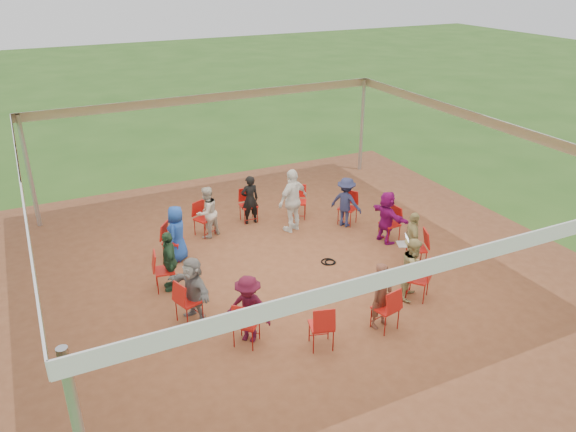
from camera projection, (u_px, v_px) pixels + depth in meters
name	position (u px, v px, depth m)	size (l,w,h in m)	color
ground	(292.00, 269.00, 12.78)	(80.00, 80.00, 0.00)	#305A1C
dirt_patch	(292.00, 269.00, 12.78)	(13.00, 13.00, 0.00)	brown
tent	(293.00, 171.00, 11.79)	(10.33, 10.33, 3.00)	#B2B2B7
chair_0	(417.00, 249.00, 12.74)	(0.42, 0.44, 0.90)	red
chair_1	(390.00, 224.00, 13.91)	(0.42, 0.44, 0.90)	red
chair_2	(348.00, 208.00, 14.79)	(0.42, 0.44, 0.90)	red
chair_3	(298.00, 202.00, 15.16)	(0.42, 0.44, 0.90)	red
chair_4	(249.00, 206.00, 14.94)	(0.42, 0.44, 0.90)	red
chair_5	(204.00, 219.00, 14.19)	(0.42, 0.44, 0.90)	red
chair_6	(173.00, 241.00, 13.07)	(0.42, 0.44, 0.90)	red
chair_7	(165.00, 271.00, 11.84)	(0.42, 0.44, 0.90)	red
chair_8	(189.00, 301.00, 10.78)	(0.42, 0.44, 0.90)	red
chair_9	(246.00, 323.00, 10.14)	(0.42, 0.44, 0.90)	red
chair_10	(321.00, 326.00, 10.06)	(0.42, 0.44, 0.90)	red
chair_11	(385.00, 308.00, 10.56)	(0.42, 0.44, 0.90)	red
chair_12	(418.00, 279.00, 11.53)	(0.42, 0.44, 0.90)	red
person_seated_0	(412.00, 240.00, 12.64)	(0.78, 0.40, 1.33)	tan
person_seated_1	(387.00, 217.00, 13.77)	(1.24, 0.46, 1.33)	#810D63
person_seated_2	(346.00, 202.00, 14.60)	(0.86, 0.43, 1.33)	#202547
person_seated_3	(250.00, 200.00, 14.75)	(0.49, 0.32, 1.33)	black
person_seated_4	(207.00, 212.00, 14.03)	(0.65, 0.37, 1.33)	beige
person_seated_5	(177.00, 233.00, 12.95)	(0.65, 0.36, 1.33)	#1B43A1
person_seated_6	(169.00, 261.00, 11.78)	(0.78, 0.40, 1.33)	#24462D
person_seated_7	(193.00, 289.00, 10.76)	(1.24, 0.46, 1.33)	slate
person_seated_8	(248.00, 309.00, 10.15)	(0.86, 0.43, 1.33)	#450C1F
person_seated_9	(382.00, 296.00, 10.55)	(0.49, 0.32, 1.33)	brown
person_seated_10	(413.00, 268.00, 11.48)	(0.65, 0.37, 1.33)	tan
standing_person	(293.00, 200.00, 14.27)	(0.98, 0.50, 1.67)	white
cable_coil	(329.00, 262.00, 13.05)	(0.38, 0.38, 0.03)	black
laptop	(405.00, 242.00, 12.65)	(0.37, 0.40, 0.23)	#B7B7BC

